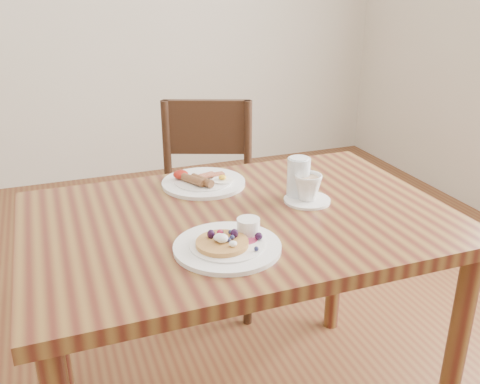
{
  "coord_description": "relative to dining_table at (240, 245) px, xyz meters",
  "views": [
    {
      "loc": [
        -0.49,
        -1.29,
        1.39
      ],
      "look_at": [
        0.0,
        0.0,
        0.82
      ],
      "focal_mm": 40.0,
      "sensor_mm": 36.0,
      "label": 1
    }
  ],
  "objects": [
    {
      "name": "dining_table",
      "position": [
        0.0,
        0.0,
        0.0
      ],
      "size": [
        1.2,
        0.8,
        0.75
      ],
      "color": "brown",
      "rests_on": "ground"
    },
    {
      "name": "chair_far",
      "position": [
        0.13,
        0.76,
        -0.16
      ],
      "size": [
        0.54,
        0.54,
        0.88
      ],
      "rotation": [
        0.0,
        0.0,
        2.77
      ],
      "color": "#331D12",
      "rests_on": "ground"
    },
    {
      "name": "pancake_plate",
      "position": [
        -0.1,
        -0.18,
        0.11
      ],
      "size": [
        0.27,
        0.27,
        0.06
      ],
      "color": "white",
      "rests_on": "dining_table"
    },
    {
      "name": "breakfast_plate",
      "position": [
        -0.03,
        0.26,
        0.11
      ],
      "size": [
        0.27,
        0.27,
        0.04
      ],
      "color": "white",
      "rests_on": "dining_table"
    },
    {
      "name": "teacup_saucer",
      "position": [
        0.22,
        0.02,
        0.14
      ],
      "size": [
        0.14,
        0.14,
        0.09
      ],
      "color": "white",
      "rests_on": "dining_table"
    },
    {
      "name": "water_glass",
      "position": [
        0.21,
        0.06,
        0.16
      ],
      "size": [
        0.07,
        0.07,
        0.13
      ],
      "primitive_type": "cylinder",
      "color": "silver",
      "rests_on": "dining_table"
    }
  ]
}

